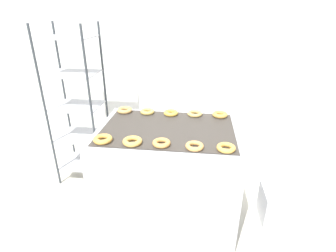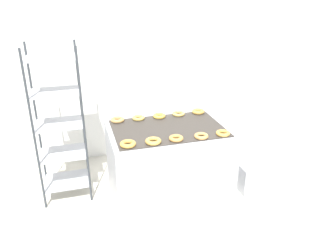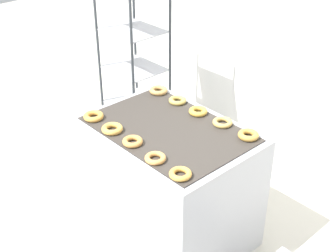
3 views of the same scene
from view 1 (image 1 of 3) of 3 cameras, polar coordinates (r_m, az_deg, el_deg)
wall_back at (r=3.49m, az=3.01°, el=16.51°), size 8.00×0.05×2.80m
fryer_machine at (r=2.46m, az=0.01°, el=-10.48°), size 1.20×0.86×0.94m
baking_rack_cart at (r=3.04m, az=-19.05°, el=4.06°), size 0.52×0.45×1.75m
glaze_bin at (r=2.80m, az=22.92°, el=-15.67°), size 0.32×0.33×0.33m
donut_near_leftmost at (r=2.06m, az=-14.01°, el=-2.79°), size 0.15×0.15×0.04m
donut_near_left at (r=1.98m, az=-7.76°, el=-3.32°), size 0.15×0.15×0.04m
donut_near_center at (r=1.95m, az=-1.43°, el=-3.71°), size 0.14×0.14×0.04m
donut_near_right at (r=1.92m, az=5.81°, el=-4.37°), size 0.13×0.13×0.03m
donut_near_rightmost at (r=1.93m, az=12.53°, el=-4.65°), size 0.14×0.14×0.04m
donut_far_leftmost at (r=2.60m, az=-9.40°, el=3.43°), size 0.15×0.15×0.04m
donut_far_left at (r=2.54m, az=-4.51°, el=3.16°), size 0.14×0.14×0.04m
donut_far_center at (r=2.50m, az=0.63°, el=2.89°), size 0.14×0.14×0.04m
donut_far_right at (r=2.50m, az=5.86°, el=2.71°), size 0.14×0.14×0.03m
donut_far_rightmost at (r=2.50m, az=11.25°, el=2.47°), size 0.14×0.14×0.04m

